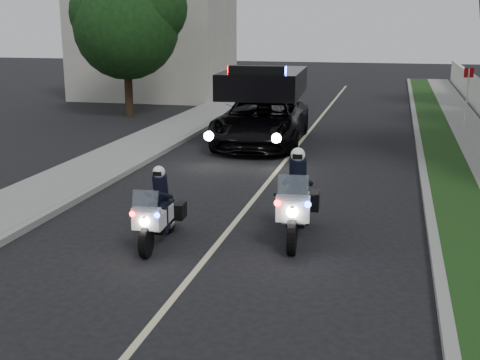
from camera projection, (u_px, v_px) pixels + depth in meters
name	position (u px, v px, depth m)	size (l,w,h in m)	color
ground	(162.00, 312.00, 9.59)	(120.00, 120.00, 0.00)	black
curb_right	(423.00, 172.00, 18.07)	(0.20, 60.00, 0.15)	gray
grass_verge	(449.00, 174.00, 17.91)	(1.20, 60.00, 0.16)	#193814
curb_left	(150.00, 158.00, 19.94)	(0.20, 60.00, 0.15)	gray
sidewalk_left	(117.00, 156.00, 20.19)	(2.00, 60.00, 0.16)	gray
building_far	(154.00, 34.00, 35.55)	(8.00, 6.00, 7.00)	#A8A396
lane_marking	(280.00, 167.00, 19.02)	(0.12, 50.00, 0.01)	#BFB78C
police_moto_left	(159.00, 243.00, 12.54)	(0.63, 1.81, 1.53)	silver
police_moto_right	(296.00, 238.00, 12.85)	(0.75, 2.15, 1.83)	silver
police_suv	(262.00, 144.00, 22.63)	(2.87, 6.19, 3.01)	black
bicycle	(240.00, 132.00, 25.17)	(0.59, 1.70, 0.89)	black
cyclist	(240.00, 132.00, 25.17)	(0.63, 0.42, 1.74)	black
sign_post	(464.00, 129.00, 25.88)	(0.39, 0.39, 2.51)	red
tree_left_near	(130.00, 117.00, 29.07)	(4.64, 4.64, 7.73)	#173D14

